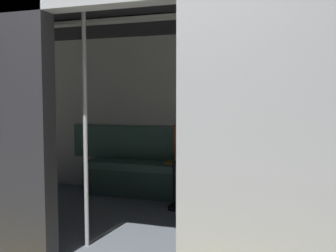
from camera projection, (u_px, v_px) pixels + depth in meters
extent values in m
cube|color=silver|center=(257.00, 134.00, 2.31)|extent=(1.00, 0.12, 2.08)
cube|color=black|center=(258.00, 93.00, 2.28)|extent=(0.55, 0.02, 0.55)
cube|color=black|center=(166.00, 8.00, 3.70)|extent=(6.40, 2.57, 0.12)
cube|color=slate|center=(166.00, 222.00, 3.86)|extent=(6.08, 2.41, 0.01)
cube|color=silver|center=(195.00, 115.00, 4.93)|extent=(6.08, 0.10, 2.08)
cube|color=#4C7566|center=(194.00, 145.00, 4.90)|extent=(3.52, 0.06, 0.45)
cube|color=white|center=(166.00, 17.00, 3.71)|extent=(4.48, 0.16, 0.03)
cube|color=#4C7566|center=(190.00, 168.00, 4.71)|extent=(2.78, 0.44, 0.09)
cube|color=#39574C|center=(185.00, 189.00, 4.53)|extent=(2.78, 0.04, 0.35)
cube|color=#CC5933|center=(196.00, 145.00, 4.64)|extent=(0.40, 0.25, 0.50)
sphere|color=#8C664C|center=(196.00, 117.00, 4.62)|extent=(0.21, 0.21, 0.21)
sphere|color=#B2ADA8|center=(196.00, 114.00, 4.62)|extent=(0.19, 0.19, 0.19)
cylinder|color=#CC5933|center=(214.00, 144.00, 4.52)|extent=(0.08, 0.08, 0.44)
cylinder|color=#CC5933|center=(177.00, 142.00, 4.70)|extent=(0.08, 0.08, 0.44)
cylinder|color=black|center=(198.00, 164.00, 4.44)|extent=(0.17, 0.41, 0.14)
cylinder|color=black|center=(183.00, 163.00, 4.51)|extent=(0.17, 0.41, 0.14)
cylinder|color=black|center=(192.00, 189.00, 4.27)|extent=(0.10, 0.10, 0.40)
cylinder|color=black|center=(177.00, 188.00, 4.34)|extent=(0.10, 0.10, 0.40)
cube|color=black|center=(191.00, 208.00, 4.24)|extent=(0.12, 0.23, 0.06)
cube|color=black|center=(176.00, 206.00, 4.31)|extent=(0.12, 0.23, 0.06)
cube|color=maroon|center=(229.00, 160.00, 4.52)|extent=(0.26, 0.14, 0.17)
cube|color=maroon|center=(228.00, 162.00, 4.45)|extent=(0.02, 0.01, 0.14)
cube|color=gold|center=(172.00, 162.00, 4.78)|extent=(0.17, 0.23, 0.03)
cylinder|color=silver|center=(85.00, 126.00, 3.16)|extent=(0.04, 0.04, 2.06)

